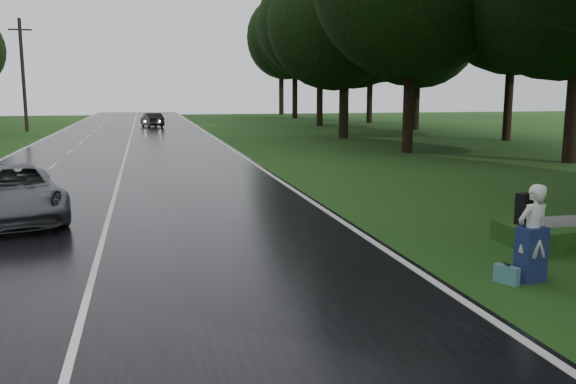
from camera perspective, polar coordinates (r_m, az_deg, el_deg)
name	(u,v)px	position (r m, az deg, el deg)	size (l,w,h in m)	color
ground	(77,337)	(8.90, -19.39, -12.88)	(160.00, 160.00, 0.00)	#1E4514
road	(123,164)	(28.40, -15.37, 2.56)	(12.00, 140.00, 0.04)	black
lane_center	(123,164)	(28.40, -15.37, 2.61)	(0.12, 140.00, 0.01)	silver
grey_car	(11,193)	(16.92, -24.84, -0.07)	(2.33, 5.06, 1.41)	#55595B
far_car	(152,120)	(57.12, -12.79, 6.69)	(1.36, 3.91, 1.29)	black
hitchhiker	(532,236)	(11.37, 22.15, -3.91)	(0.69, 0.65, 1.74)	silver
suitcase	(506,275)	(11.20, 20.03, -7.39)	(0.13, 0.45, 0.32)	teal
culvert	(555,244)	(14.42, 24.02, -4.57)	(0.63, 0.63, 1.26)	slate
utility_pole_far	(27,131)	(54.58, -23.53, 5.30)	(1.80, 0.28, 9.13)	black
tree_right_d	(407,152)	(33.54, 11.22, 3.71)	(10.12, 10.12, 15.81)	black
tree_right_e	(343,138)	(43.24, 5.28, 5.13)	(8.69, 8.69, 13.58)	black
tree_right_f	(319,126)	(58.65, 3.01, 6.31)	(10.75, 10.75, 16.80)	black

